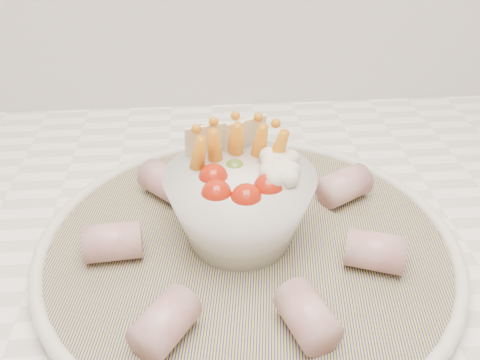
{
  "coord_description": "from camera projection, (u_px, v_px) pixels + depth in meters",
  "views": [
    {
      "loc": [
        0.1,
        1.06,
        1.24
      ],
      "look_at": [
        0.13,
        1.44,
        1.0
      ],
      "focal_mm": 40.0,
      "sensor_mm": 36.0,
      "label": 1
    }
  ],
  "objects": [
    {
      "name": "serving_platter",
      "position": [
        248.0,
        246.0,
        0.48
      ],
      "size": [
        0.42,
        0.42,
        0.02
      ],
      "color": "navy",
      "rests_on": "kitchen_counter"
    },
    {
      "name": "veggie_bowl",
      "position": [
        241.0,
        202.0,
        0.46
      ],
      "size": [
        0.13,
        0.13,
        0.1
      ],
      "color": "silver",
      "rests_on": "serving_platter"
    },
    {
      "name": "cured_meat_rolls",
      "position": [
        247.0,
        228.0,
        0.47
      ],
      "size": [
        0.27,
        0.28,
        0.03
      ],
      "color": "#A44B55",
      "rests_on": "serving_platter"
    }
  ]
}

